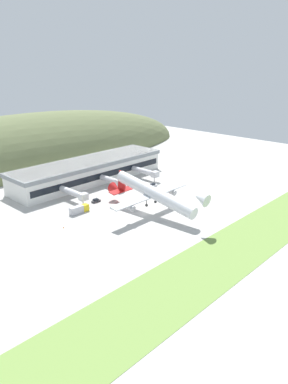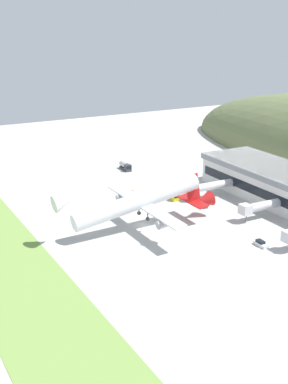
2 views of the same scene
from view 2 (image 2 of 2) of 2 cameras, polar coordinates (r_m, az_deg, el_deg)
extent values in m
plane|color=#B7B5AF|center=(153.65, -0.03, -3.57)|extent=(331.36, 331.36, 0.00)
cube|color=#759947|center=(140.43, -15.03, -6.41)|extent=(298.22, 21.65, 0.08)
cube|color=black|center=(164.38, 14.26, -0.92)|extent=(77.69, 0.16, 2.93)
cylinder|color=silver|center=(177.11, 7.29, 0.66)|extent=(2.60, 15.58, 2.60)
cube|color=silver|center=(172.86, 5.19, 0.29)|extent=(3.38, 2.86, 2.86)
cylinder|color=slate|center=(173.75, 5.31, -0.31)|extent=(0.36, 0.36, 4.00)
cylinder|color=silver|center=(161.03, 12.49, -1.45)|extent=(2.60, 12.45, 2.60)
cube|color=silver|center=(157.20, 10.76, -1.83)|extent=(3.38, 2.86, 2.86)
cylinder|color=slate|center=(158.19, 10.86, -2.48)|extent=(0.36, 0.36, 4.00)
cylinder|color=silver|center=(147.15, -0.72, -1.01)|extent=(4.69, 38.43, 10.78)
cone|color=silver|center=(137.92, -8.61, -1.03)|extent=(4.59, 5.83, 5.37)
cone|color=red|center=(159.08, 6.27, -0.98)|extent=(4.59, 6.76, 5.52)
cube|color=red|center=(155.61, 5.20, 0.43)|extent=(0.50, 5.47, 8.70)
cube|color=red|center=(157.04, 5.23, -0.98)|extent=(12.19, 3.30, 0.88)
cube|color=silver|center=(148.36, -0.07, -1.31)|extent=(39.98, 3.63, 1.02)
cylinder|color=#9E9EA3|center=(158.68, -2.30, -0.55)|extent=(2.30, 3.92, 2.85)
cylinder|color=#9E9EA3|center=(138.86, 2.09, -3.38)|extent=(2.30, 3.92, 2.85)
cylinder|color=#2D2D2D|center=(151.31, -0.54, -1.87)|extent=(0.28, 0.28, 2.20)
cylinder|color=#2D2D2D|center=(151.69, -0.54, -2.26)|extent=(0.45, 1.10, 1.10)
cylinder|color=#2D2D2D|center=(147.06, 0.40, -2.48)|extent=(0.28, 0.28, 2.20)
cylinder|color=#2D2D2D|center=(147.45, 0.40, -2.88)|extent=(0.45, 1.10, 1.10)
cylinder|color=#2D2D2D|center=(142.19, -5.43, -2.21)|extent=(0.22, 0.22, 1.98)
cylinder|color=#2D2D2D|center=(142.54, -5.42, -2.58)|extent=(0.30, 0.83, 0.82)
cube|color=#333338|center=(168.99, 6.22, -1.45)|extent=(3.88, 1.79, 0.85)
cube|color=black|center=(168.88, 6.20, -1.18)|extent=(2.14, 1.50, 0.70)
cube|color=silver|center=(143.40, 12.35, -5.49)|extent=(4.54, 1.77, 0.84)
cube|color=black|center=(143.26, 12.32, -5.18)|extent=(2.51, 1.46, 0.69)
cube|color=gold|center=(173.73, 3.30, -0.48)|extent=(2.66, 2.26, 2.77)
cube|color=black|center=(172.48, 3.53, -0.45)|extent=(0.09, 1.91, 1.22)
cube|color=#B7B7BC|center=(177.05, 2.60, -0.06)|extent=(5.65, 2.27, 2.96)
cube|color=#333338|center=(206.14, -1.74, 2.57)|extent=(2.30, 2.40, 2.66)
cube|color=black|center=(205.01, -1.61, 2.62)|extent=(0.15, 1.98, 1.17)
cube|color=#38383D|center=(209.42, -2.13, 2.57)|extent=(4.78, 2.26, 0.90)
cylinder|color=#B7B7BC|center=(209.00, -2.14, 2.98)|extent=(4.55, 2.37, 2.21)
cube|color=orange|center=(183.52, -1.19, 0.14)|extent=(0.52, 0.52, 0.03)
cone|color=orange|center=(183.43, -1.19, 0.23)|extent=(0.40, 0.40, 0.55)
cube|color=orange|center=(158.19, 3.57, -2.94)|extent=(0.52, 0.52, 0.03)
cone|color=orange|center=(158.09, 3.57, -2.84)|extent=(0.40, 0.40, 0.55)
camera|label=1|loc=(225.57, -36.38, 14.84)|focal=35.00mm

